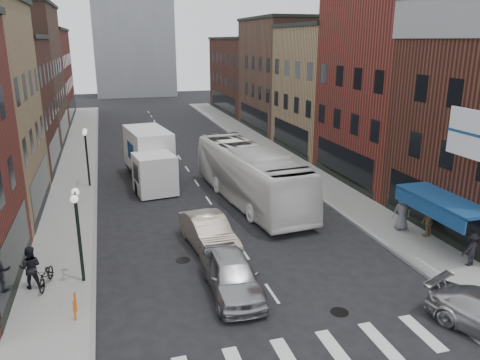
% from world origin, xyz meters
% --- Properties ---
extents(ground, '(160.00, 160.00, 0.00)m').
position_xyz_m(ground, '(0.00, 0.00, 0.00)').
color(ground, black).
rests_on(ground, ground).
extents(sidewalk_left, '(3.00, 74.00, 0.15)m').
position_xyz_m(sidewalk_left, '(-8.50, 22.00, 0.07)').
color(sidewalk_left, gray).
rests_on(sidewalk_left, ground).
extents(sidewalk_right, '(3.00, 74.00, 0.15)m').
position_xyz_m(sidewalk_right, '(8.50, 22.00, 0.07)').
color(sidewalk_right, gray).
rests_on(sidewalk_right, ground).
extents(curb_left, '(0.20, 74.00, 0.16)m').
position_xyz_m(curb_left, '(-7.00, 22.00, 0.00)').
color(curb_left, gray).
rests_on(curb_left, ground).
extents(curb_right, '(0.20, 74.00, 0.16)m').
position_xyz_m(curb_right, '(7.00, 22.00, 0.00)').
color(curb_right, gray).
rests_on(curb_right, ground).
extents(crosswalk_stripes, '(12.00, 2.20, 0.01)m').
position_xyz_m(crosswalk_stripes, '(0.00, -3.00, 0.00)').
color(crosswalk_stripes, silver).
rests_on(crosswalk_stripes, ground).
extents(bldg_left_far_a, '(10.30, 12.20, 13.30)m').
position_xyz_m(bldg_left_far_a, '(-14.99, 35.00, 6.65)').
color(bldg_left_far_a, '#513328').
rests_on(bldg_left_far_a, ground).
extents(bldg_left_far_b, '(10.30, 16.20, 11.30)m').
position_xyz_m(bldg_left_far_b, '(-14.99, 49.00, 5.65)').
color(bldg_left_far_b, maroon).
rests_on(bldg_left_far_b, ground).
extents(bldg_right_mid_a, '(10.30, 10.20, 14.30)m').
position_xyz_m(bldg_right_mid_a, '(15.00, 14.00, 7.15)').
color(bldg_right_mid_a, maroon).
rests_on(bldg_right_mid_a, ground).
extents(bldg_right_mid_b, '(10.30, 10.20, 11.30)m').
position_xyz_m(bldg_right_mid_b, '(14.99, 24.00, 5.65)').
color(bldg_right_mid_b, '#9D8157').
rests_on(bldg_right_mid_b, ground).
extents(bldg_right_far_a, '(10.30, 12.20, 12.30)m').
position_xyz_m(bldg_right_far_a, '(14.99, 35.00, 6.15)').
color(bldg_right_far_a, '#513328').
rests_on(bldg_right_far_a, ground).
extents(bldg_right_far_b, '(10.30, 16.20, 10.30)m').
position_xyz_m(bldg_right_far_b, '(14.99, 49.00, 5.15)').
color(bldg_right_far_b, '#422117').
rests_on(bldg_right_far_b, ground).
extents(awning_blue, '(1.80, 5.00, 0.78)m').
position_xyz_m(awning_blue, '(8.93, 2.50, 2.63)').
color(awning_blue, navy).
rests_on(awning_blue, ground).
extents(billboard_sign, '(1.52, 3.00, 3.70)m').
position_xyz_m(billboard_sign, '(8.59, 0.50, 6.13)').
color(billboard_sign, black).
rests_on(billboard_sign, ground).
extents(streetlamp_near, '(0.32, 1.22, 4.11)m').
position_xyz_m(streetlamp_near, '(-7.40, 4.00, 2.91)').
color(streetlamp_near, black).
rests_on(streetlamp_near, ground).
extents(streetlamp_far, '(0.32, 1.22, 4.11)m').
position_xyz_m(streetlamp_far, '(-7.40, 18.00, 2.91)').
color(streetlamp_far, black).
rests_on(streetlamp_far, ground).
extents(bike_rack, '(0.08, 0.68, 0.80)m').
position_xyz_m(bike_rack, '(-7.60, 1.30, 0.55)').
color(bike_rack, '#D8590C').
rests_on(bike_rack, sidewalk_left).
extents(box_truck, '(3.32, 8.76, 3.69)m').
position_xyz_m(box_truck, '(-3.12, 18.12, 1.82)').
color(box_truck, white).
rests_on(box_truck, ground).
extents(transit_bus, '(4.25, 13.00, 3.55)m').
position_xyz_m(transit_bus, '(2.53, 12.17, 1.78)').
color(transit_bus, white).
rests_on(transit_bus, ground).
extents(sedan_left_near, '(2.10, 4.91, 1.65)m').
position_xyz_m(sedan_left_near, '(-1.55, 1.52, 0.83)').
color(sedan_left_near, '#A5A5AA').
rests_on(sedan_left_near, ground).
extents(sedan_left_far, '(2.32, 5.15, 1.64)m').
position_xyz_m(sedan_left_far, '(-1.53, 6.00, 0.82)').
color(sedan_left_far, '#C0B09C').
rests_on(sedan_left_far, ground).
extents(parked_bicycle, '(0.92, 1.85, 0.93)m').
position_xyz_m(parked_bicycle, '(-8.84, 3.95, 0.61)').
color(parked_bicycle, black).
rests_on(parked_bicycle, sidewalk_left).
extents(ped_left_solo, '(0.91, 0.57, 1.80)m').
position_xyz_m(ped_left_solo, '(-9.40, 3.99, 1.05)').
color(ped_left_solo, black).
rests_on(ped_left_solo, sidewalk_left).
extents(ped_right_a, '(1.12, 0.69, 1.61)m').
position_xyz_m(ped_right_a, '(9.33, 0.63, 0.96)').
color(ped_right_a, black).
rests_on(ped_right_a, sidewalk_right).
extents(ped_right_b, '(1.06, 0.65, 1.70)m').
position_xyz_m(ped_right_b, '(9.60, 3.89, 1.00)').
color(ped_right_b, olive).
rests_on(ped_right_b, sidewalk_right).
extents(ped_right_c, '(1.05, 0.78, 1.95)m').
position_xyz_m(ped_right_c, '(8.82, 5.13, 1.13)').
color(ped_right_c, '#5B5C63').
rests_on(ped_right_c, sidewalk_right).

